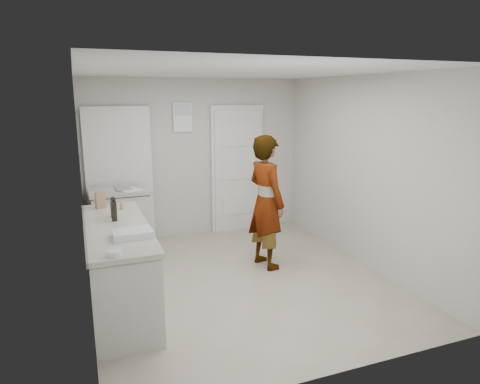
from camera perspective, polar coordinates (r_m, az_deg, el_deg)
name	(u,v)px	position (r m, az deg, el deg)	size (l,w,h in m)	color
ground	(240,279)	(5.43, -0.02, -11.58)	(4.00, 4.00, 0.00)	#A39E88
room_shell	(186,173)	(6.87, -7.20, 2.52)	(4.00, 4.00, 4.00)	#ACA9A2
main_counter	(119,270)	(4.79, -15.81, -10.00)	(0.64, 1.96, 0.93)	silver
side_counter	(122,223)	(6.45, -15.51, -3.98)	(0.84, 0.61, 0.93)	silver
person	(266,202)	(5.59, 3.50, -1.35)	(0.64, 0.42, 1.76)	silver
cake_mix_box	(100,200)	(5.34, -18.12, -1.04)	(0.12, 0.05, 0.20)	#8B6045
spice_jar	(122,206)	(5.24, -15.47, -1.80)	(0.05, 0.05, 0.08)	tan
oil_cruet_a	(113,208)	(4.90, -16.57, -2.01)	(0.06, 0.06, 0.23)	black
oil_cruet_b	(114,209)	(4.75, -16.44, -2.24)	(0.06, 0.06, 0.27)	black
baking_dish	(133,234)	(4.22, -14.13, -5.42)	(0.38, 0.27, 0.07)	silver
egg_bowl	(115,253)	(3.78, -16.39, -7.85)	(0.12, 0.12, 0.05)	silver
papers	(128,189)	(6.29, -14.68, 0.36)	(0.26, 0.33, 0.01)	white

